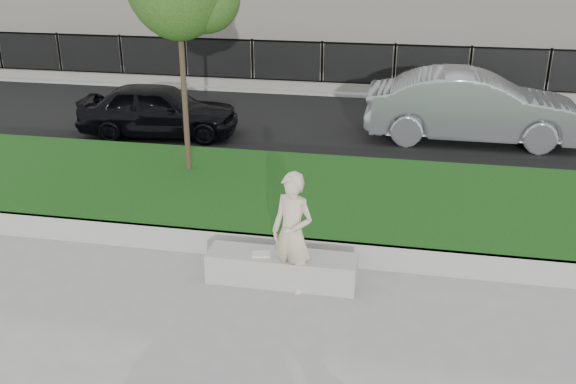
% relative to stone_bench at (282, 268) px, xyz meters
% --- Properties ---
extents(ground, '(90.00, 90.00, 0.00)m').
position_rel_stone_bench_xyz_m(ground, '(-0.54, -0.40, -0.22)').
color(ground, gray).
rests_on(ground, ground).
extents(grass_bank, '(34.00, 4.00, 0.40)m').
position_rel_stone_bench_xyz_m(grass_bank, '(-0.54, 2.60, -0.02)').
color(grass_bank, black).
rests_on(grass_bank, ground).
extents(grass_kerb, '(34.00, 0.08, 0.40)m').
position_rel_stone_bench_xyz_m(grass_kerb, '(-0.54, 0.64, -0.02)').
color(grass_kerb, '#A9A69E').
rests_on(grass_kerb, ground).
extents(street, '(34.00, 7.00, 0.04)m').
position_rel_stone_bench_xyz_m(street, '(-0.54, 8.10, -0.20)').
color(street, black).
rests_on(street, ground).
extents(far_pavement, '(34.00, 3.00, 0.12)m').
position_rel_stone_bench_xyz_m(far_pavement, '(-0.54, 12.60, -0.16)').
color(far_pavement, gray).
rests_on(far_pavement, ground).
extents(iron_fence, '(32.00, 0.30, 1.50)m').
position_rel_stone_bench_xyz_m(iron_fence, '(-0.54, 11.60, 0.32)').
color(iron_fence, slate).
rests_on(iron_fence, far_pavement).
extents(stone_bench, '(2.14, 0.54, 0.44)m').
position_rel_stone_bench_xyz_m(stone_bench, '(0.00, 0.00, 0.00)').
color(stone_bench, '#A9A69E').
rests_on(stone_bench, ground).
extents(man, '(0.75, 0.63, 1.73)m').
position_rel_stone_bench_xyz_m(man, '(0.18, -0.15, 0.65)').
color(man, beige).
rests_on(man, ground).
extents(book, '(0.29, 0.24, 0.03)m').
position_rel_stone_bench_xyz_m(book, '(-0.29, -0.07, 0.23)').
color(book, silver).
rests_on(book, stone_bench).
extents(car_dark, '(3.97, 1.96, 1.30)m').
position_rel_stone_bench_xyz_m(car_dark, '(-4.35, 6.31, 0.47)').
color(car_dark, black).
rests_on(car_dark, street).
extents(car_silver, '(5.02, 1.80, 1.65)m').
position_rel_stone_bench_xyz_m(car_silver, '(3.09, 7.37, 0.65)').
color(car_silver, gray).
rests_on(car_silver, street).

